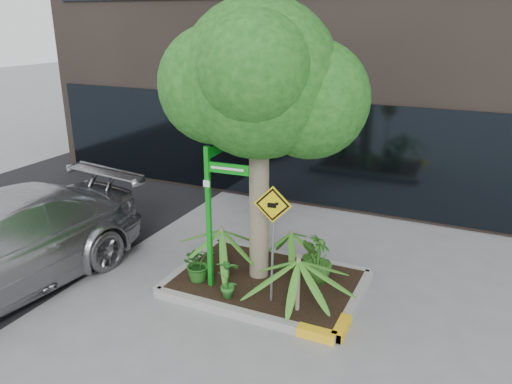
% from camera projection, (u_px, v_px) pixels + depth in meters
% --- Properties ---
extents(ground, '(80.00, 80.00, 0.00)m').
position_uv_depth(ground, '(249.00, 292.00, 8.78)').
color(ground, gray).
rests_on(ground, ground).
extents(planter, '(3.35, 2.36, 0.15)m').
position_uv_depth(planter, '(268.00, 282.00, 8.89)').
color(planter, '#9E9E99').
rests_on(planter, ground).
extents(tree, '(3.32, 2.95, 4.98)m').
position_uv_depth(tree, '(260.00, 79.00, 7.93)').
color(tree, gray).
rests_on(tree, ground).
extents(palm_front, '(1.03, 1.03, 1.15)m').
position_uv_depth(palm_front, '(299.00, 261.00, 7.69)').
color(palm_front, gray).
rests_on(palm_front, ground).
extents(palm_left, '(1.03, 1.03, 1.14)m').
position_uv_depth(palm_left, '(222.00, 230.00, 8.82)').
color(palm_left, gray).
rests_on(palm_left, ground).
extents(palm_back, '(0.71, 0.71, 0.79)m').
position_uv_depth(palm_back, '(291.00, 233.00, 9.35)').
color(palm_back, gray).
rests_on(palm_back, ground).
extents(shrub_a, '(0.83, 0.83, 0.65)m').
position_uv_depth(shrub_a, '(199.00, 263.00, 8.78)').
color(shrub_a, '#23621C').
rests_on(shrub_a, planter).
extents(shrub_b, '(0.60, 0.60, 0.85)m').
position_uv_depth(shrub_b, '(319.00, 259.00, 8.71)').
color(shrub_b, '#2B611D').
rests_on(shrub_b, planter).
extents(shrub_c, '(0.46, 0.46, 0.74)m').
position_uv_depth(shrub_c, '(228.00, 278.00, 8.18)').
color(shrub_c, '#297223').
rests_on(shrub_c, planter).
extents(shrub_d, '(0.52, 0.52, 0.67)m').
position_uv_depth(shrub_d, '(311.00, 255.00, 9.03)').
color(shrub_d, '#295819').
rests_on(shrub_d, planter).
extents(street_sign_post, '(0.78, 0.77, 2.63)m').
position_uv_depth(street_sign_post, '(213.00, 205.00, 8.25)').
color(street_sign_post, '#0D9918').
rests_on(street_sign_post, ground).
extents(cattle_sign, '(0.60, 0.20, 1.97)m').
position_uv_depth(cattle_sign, '(273.00, 224.00, 7.85)').
color(cattle_sign, slate).
rests_on(cattle_sign, ground).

